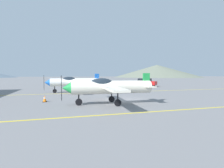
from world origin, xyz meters
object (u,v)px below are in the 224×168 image
airplane_near (109,87)px  airplane_mid (73,82)px  traffic_cone_front (45,99)px  car_sedan (145,82)px

airplane_near → airplane_mid: bearing=101.3°
airplane_near → airplane_mid: 10.43m
traffic_cone_front → airplane_mid: bearing=68.5°
airplane_mid → traffic_cone_front: 8.14m
airplane_mid → traffic_cone_front: (-2.96, -7.50, -1.11)m
airplane_mid → traffic_cone_front: airplane_mid is taller
airplane_near → traffic_cone_front: size_ratio=14.09×
airplane_mid → car_sedan: bearing=29.0°
airplane_near → car_sedan: 22.32m
car_sedan → traffic_cone_front: 23.60m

